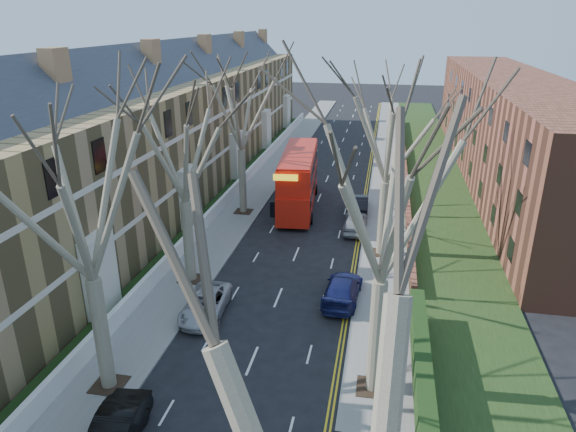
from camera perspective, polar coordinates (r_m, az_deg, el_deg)
The scene contains 16 objects.
pavement_left at distance 53.07m, azimuth -2.09°, elevation 4.58°, with size 3.00×102.00×0.12m, color slate.
pavement_right at distance 51.81m, azimuth 10.98°, elevation 3.78°, with size 3.00×102.00×0.12m, color slate.
terrace_left at distance 46.76m, azimuth -13.70°, elevation 8.63°, with size 9.70×78.00×13.60m.
flats_right at distance 55.81m, azimuth 23.36°, elevation 8.91°, with size 13.97×54.00×10.00m.
front_wall_left at distance 45.96m, azimuth -6.33°, elevation 2.53°, with size 0.30×78.00×1.00m.
grass_verge_right at distance 52.02m, azimuth 15.95°, elevation 3.52°, with size 6.00×102.00×0.06m.
tree_left_mid at distance 20.77m, azimuth -22.33°, elevation 3.73°, with size 10.50×10.50×14.71m.
tree_left_far at distance 29.42m, azimuth -11.88°, elevation 9.01°, with size 10.15×10.15×14.22m.
tree_left_dist at distance 40.53m, azimuth -5.40°, elevation 13.07°, with size 10.50×10.50×14.71m.
tree_right_mid at distance 19.39m, azimuth 11.02°, elevation 3.80°, with size 10.50×10.50×14.71m.
tree_right_far at distance 33.09m, azimuth 11.24°, elevation 10.38°, with size 10.15×10.15×14.22m.
double_decker_bus at distance 43.35m, azimuth 1.18°, elevation 3.91°, with size 3.62×11.60×4.76m.
car_left_far at distance 28.73m, azimuth -9.15°, elevation -9.63°, with size 2.11×4.57×1.27m, color #A9A8AD.
car_right_near at distance 29.82m, azimuth 6.06°, elevation -8.11°, with size 1.93×4.76×1.38m, color #161B4F.
car_right_mid at distance 39.29m, azimuth 7.49°, elevation -0.63°, with size 1.74×4.32×1.47m, color #999DA2.
car_right_far at distance 43.15m, azimuth 7.87°, elevation 1.37°, with size 1.55×4.45×1.47m, color black.
Camera 1 is at (5.50, -10.54, 15.23)m, focal length 32.00 mm.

